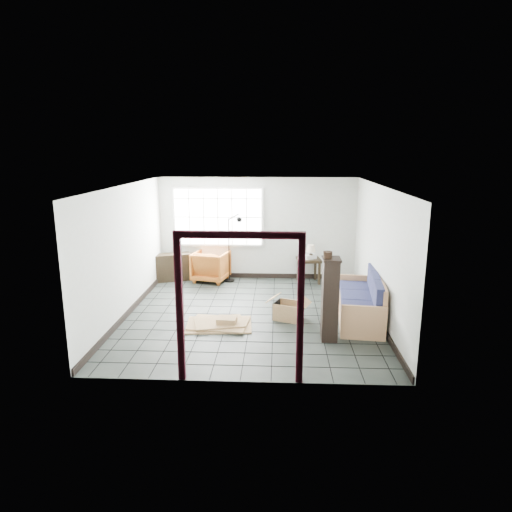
# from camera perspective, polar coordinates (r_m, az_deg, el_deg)

# --- Properties ---
(ground) EXTENTS (5.50, 5.50, 0.00)m
(ground) POSITION_cam_1_polar(r_m,az_deg,el_deg) (9.34, -0.61, -7.33)
(ground) COLOR black
(ground) RESTS_ON ground
(room_shell) EXTENTS (5.02, 5.52, 2.61)m
(room_shell) POSITION_cam_1_polar(r_m,az_deg,el_deg) (8.92, -0.62, 2.89)
(room_shell) COLOR beige
(room_shell) RESTS_ON ground
(window_panel) EXTENTS (2.32, 0.08, 1.52)m
(window_panel) POSITION_cam_1_polar(r_m,az_deg,el_deg) (11.66, -4.77, 4.88)
(window_panel) COLOR silver
(window_panel) RESTS_ON ground
(doorway_trim) EXTENTS (1.80, 0.08, 2.20)m
(doorway_trim) POSITION_cam_1_polar(r_m,az_deg,el_deg) (6.35, -2.08, -4.18)
(doorway_trim) COLOR #390C17
(doorway_trim) RESTS_ON ground
(futon_sofa) EXTENTS (1.01, 2.15, 0.92)m
(futon_sofa) POSITION_cam_1_polar(r_m,az_deg,el_deg) (9.21, 13.28, -5.79)
(futon_sofa) COLOR #A86D4C
(futon_sofa) RESTS_ON ground
(armchair) EXTENTS (0.97, 0.93, 0.85)m
(armchair) POSITION_cam_1_polar(r_m,az_deg,el_deg) (11.62, -5.65, -1.09)
(armchair) COLOR #8C3714
(armchair) RESTS_ON ground
(side_table) EXTENTS (0.63, 0.63, 0.62)m
(side_table) POSITION_cam_1_polar(r_m,az_deg,el_deg) (11.50, 6.60, -0.83)
(side_table) COLOR black
(side_table) RESTS_ON ground
(table_lamp) EXTENTS (0.30, 0.30, 0.36)m
(table_lamp) POSITION_cam_1_polar(r_m,az_deg,el_deg) (11.37, 6.90, 0.86)
(table_lamp) COLOR black
(table_lamp) RESTS_ON side_table
(projector) EXTENTS (0.35, 0.32, 0.10)m
(projector) POSITION_cam_1_polar(r_m,az_deg,el_deg) (11.46, 6.72, -0.06)
(projector) COLOR silver
(projector) RESTS_ON side_table
(floor_lamp) EXTENTS (0.54, 0.35, 1.73)m
(floor_lamp) POSITION_cam_1_polar(r_m,az_deg,el_deg) (11.44, -2.77, 1.30)
(floor_lamp) COLOR black
(floor_lamp) RESTS_ON ground
(console_shelf) EXTENTS (0.96, 0.64, 0.69)m
(console_shelf) POSITION_cam_1_polar(r_m,az_deg,el_deg) (11.82, -10.38, -1.38)
(console_shelf) COLOR black
(console_shelf) RESTS_ON ground
(tall_shelf) EXTENTS (0.31, 0.40, 1.47)m
(tall_shelf) POSITION_cam_1_polar(r_m,az_deg,el_deg) (8.05, 9.24, -5.27)
(tall_shelf) COLOR black
(tall_shelf) RESTS_ON ground
(pot) EXTENTS (0.20, 0.20, 0.12)m
(pot) POSITION_cam_1_polar(r_m,az_deg,el_deg) (7.82, 8.96, 0.14)
(pot) COLOR black
(pot) RESTS_ON tall_shelf
(open_box) EXTENTS (0.92, 0.68, 0.47)m
(open_box) POSITION_cam_1_polar(r_m,az_deg,el_deg) (9.07, 4.06, -6.84)
(open_box) COLOR olive
(open_box) RESTS_ON ground
(cardboard_pile) EXTENTS (1.29, 0.97, 0.18)m
(cardboard_pile) POSITION_cam_1_polar(r_m,az_deg,el_deg) (8.80, -4.51, -8.37)
(cardboard_pile) COLOR olive
(cardboard_pile) RESTS_ON ground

